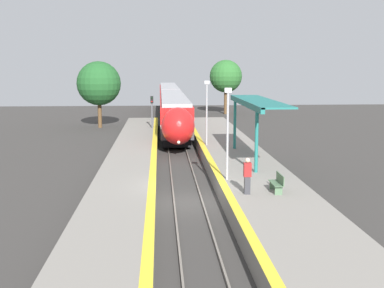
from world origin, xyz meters
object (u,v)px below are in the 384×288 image
at_px(person_waiting, 247,175).
at_px(lamppost_near, 228,127).
at_px(platform_bench, 278,183).
at_px(lamppost_mid, 207,108).
at_px(railway_signal, 152,112).
at_px(train, 171,103).

distance_m(person_waiting, lamppost_near, 3.61).
relative_size(platform_bench, lamppost_near, 0.29).
distance_m(person_waiting, lamppost_mid, 14.47).
xyz_separation_m(platform_bench, lamppost_mid, (-2.08, 14.06, 2.36)).
distance_m(platform_bench, railway_signal, 25.27).
distance_m(train, lamppost_near, 35.40).
xyz_separation_m(train, lamppost_near, (2.17, -35.31, 1.51)).
height_order(train, lamppost_near, lamppost_near).
height_order(person_waiting, railway_signal, railway_signal).
bearing_deg(lamppost_near, railway_signal, 101.27).
distance_m(person_waiting, railway_signal, 25.18).
bearing_deg(lamppost_mid, platform_bench, -81.60).
distance_m(railway_signal, lamppost_mid, 11.30).
xyz_separation_m(person_waiting, lamppost_near, (-0.54, 3.02, 1.91)).
xyz_separation_m(lamppost_near, lamppost_mid, (0.00, 11.32, 0.00)).
bearing_deg(railway_signal, lamppost_mid, -67.36).
relative_size(train, lamppost_mid, 10.16).
bearing_deg(train, platform_bench, -83.64).
relative_size(person_waiting, lamppost_near, 0.36).
xyz_separation_m(platform_bench, lamppost_near, (-2.08, 2.74, 2.36)).
relative_size(platform_bench, railway_signal, 0.36).
height_order(lamppost_near, lamppost_mid, same).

